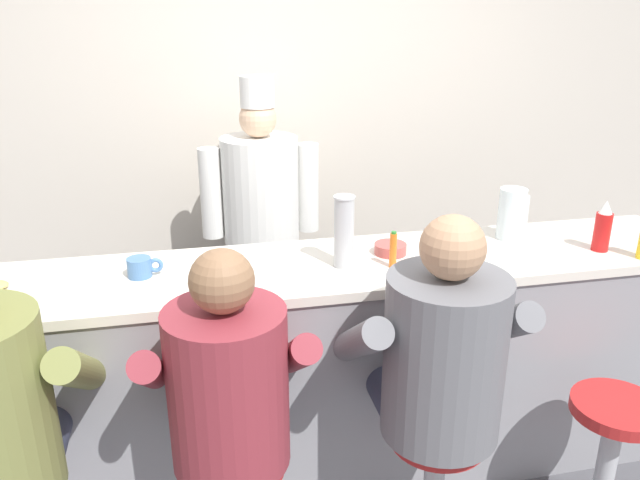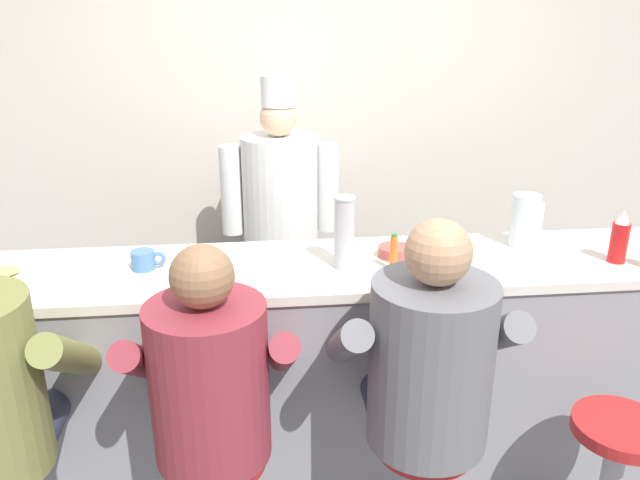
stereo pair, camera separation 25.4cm
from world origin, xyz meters
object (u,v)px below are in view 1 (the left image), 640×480
at_px(coffee_mug_blue, 141,267).
at_px(empty_stool_round, 610,445).
at_px(ketchup_bottle_red, 603,228).
at_px(water_pitcher_clear, 512,214).
at_px(cook_in_whites_near, 261,215).
at_px(hot_sauce_bottle_orange, 393,250).
at_px(diner_seated_grey, 439,363).
at_px(diner_seated_maroon, 228,395).
at_px(cereal_bowl, 390,249).
at_px(cup_stack_steel, 344,232).

height_order(coffee_mug_blue, empty_stool_round, coffee_mug_blue).
bearing_deg(empty_stool_round, ketchup_bottle_red, 69.81).
bearing_deg(water_pitcher_clear, cook_in_whites_near, 139.29).
distance_m(hot_sauce_bottle_orange, empty_stool_round, 1.17).
xyz_separation_m(coffee_mug_blue, diner_seated_grey, (1.04, -0.59, -0.22)).
xyz_separation_m(diner_seated_maroon, cook_in_whites_near, (0.31, 1.59, 0.10)).
bearing_deg(hot_sauce_bottle_orange, cereal_bowl, 75.24).
bearing_deg(hot_sauce_bottle_orange, cook_in_whites_near, 110.12).
height_order(hot_sauce_bottle_orange, coffee_mug_blue, hot_sauce_bottle_orange).
bearing_deg(diner_seated_grey, empty_stool_round, -2.79).
xyz_separation_m(water_pitcher_clear, cook_in_whites_near, (-1.05, 0.90, -0.22)).
distance_m(ketchup_bottle_red, diner_seated_maroon, 1.77).
height_order(cup_stack_steel, diner_seated_maroon, diner_seated_maroon).
relative_size(cereal_bowl, cup_stack_steel, 0.46).
distance_m(cereal_bowl, empty_stool_round, 1.18).
bearing_deg(cereal_bowl, ketchup_bottle_red, -9.58).
bearing_deg(diner_seated_grey, water_pitcher_clear, 47.97).
height_order(water_pitcher_clear, diner_seated_grey, diner_seated_grey).
relative_size(cereal_bowl, coffee_mug_blue, 1.00).
bearing_deg(coffee_mug_blue, cook_in_whites_near, 58.87).
xyz_separation_m(diner_seated_maroon, diner_seated_grey, (0.75, 0.00, 0.03)).
relative_size(diner_seated_maroon, cook_in_whites_near, 0.80).
bearing_deg(cereal_bowl, cup_stack_steel, -158.60).
bearing_deg(empty_stool_round, hot_sauce_bottle_orange, 147.11).
bearing_deg(hot_sauce_bottle_orange, cup_stack_steel, 164.42).
height_order(hot_sauce_bottle_orange, cup_stack_steel, cup_stack_steel).
relative_size(ketchup_bottle_red, cup_stack_steel, 0.75).
distance_m(ketchup_bottle_red, hot_sauce_bottle_orange, 0.96).
distance_m(cereal_bowl, diner_seated_grey, 0.65).
distance_m(coffee_mug_blue, empty_stool_round, 2.01).
bearing_deg(cook_in_whites_near, hot_sauce_bottle_orange, -69.88).
bearing_deg(cup_stack_steel, empty_stool_round, -29.80).
bearing_deg(hot_sauce_bottle_orange, diner_seated_maroon, -147.00).
height_order(hot_sauce_bottle_orange, water_pitcher_clear, water_pitcher_clear).
relative_size(diner_seated_grey, cook_in_whites_near, 0.83).
xyz_separation_m(coffee_mug_blue, cup_stack_steel, (0.82, -0.07, 0.11)).
xyz_separation_m(water_pitcher_clear, diner_seated_grey, (-0.61, -0.68, -0.30)).
bearing_deg(cereal_bowl, diner_seated_grey, -91.04).
xyz_separation_m(water_pitcher_clear, cereal_bowl, (-0.60, -0.07, -0.10)).
relative_size(coffee_mug_blue, diner_seated_maroon, 0.10).
relative_size(ketchup_bottle_red, cereal_bowl, 1.62).
relative_size(cup_stack_steel, diner_seated_grey, 0.21).
relative_size(ketchup_bottle_red, water_pitcher_clear, 0.96).
height_order(cup_stack_steel, empty_stool_round, cup_stack_steel).
bearing_deg(cook_in_whites_near, water_pitcher_clear, -40.71).
relative_size(ketchup_bottle_red, empty_stool_round, 0.37).
relative_size(water_pitcher_clear, coffee_mug_blue, 1.69).
distance_m(hot_sauce_bottle_orange, cup_stack_steel, 0.22).
relative_size(hot_sauce_bottle_orange, diner_seated_maroon, 0.11).
distance_m(hot_sauce_bottle_orange, diner_seated_maroon, 0.91).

